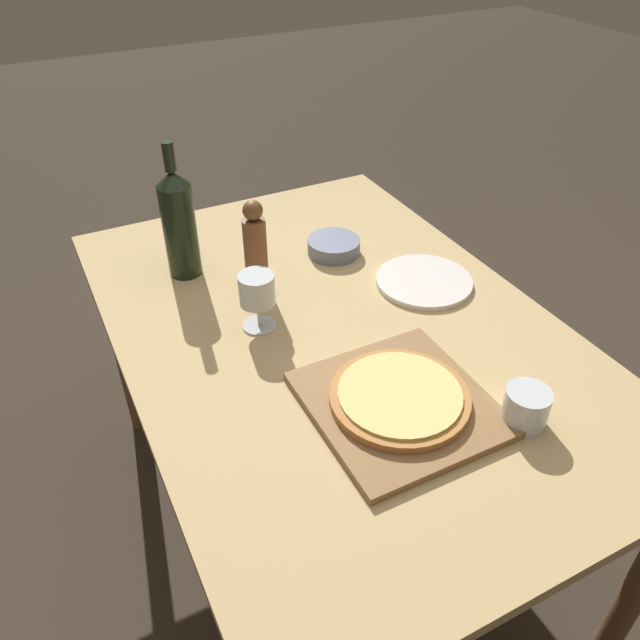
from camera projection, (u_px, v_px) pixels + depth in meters
ground_plane at (333, 519)px, 1.93m from camera, size 12.00×12.00×0.00m
dining_table at (336, 355)px, 1.53m from camera, size 0.98×1.46×0.75m
cutting_board at (399, 404)px, 1.26m from camera, size 0.35×0.36×0.02m
pizza at (400, 397)px, 1.24m from camera, size 0.28×0.28×0.02m
wine_bottle at (179, 223)px, 1.58m from camera, size 0.09×0.09×0.36m
pepper_mill at (255, 249)px, 1.53m from camera, size 0.06×0.06×0.25m
wine_glass at (257, 292)px, 1.42m from camera, size 0.08×0.08×0.14m
small_bowl at (334, 246)px, 1.74m from camera, size 0.15×0.15×0.04m
drinking_tumbler at (526, 408)px, 1.21m from camera, size 0.09×0.09×0.08m
dinner_plate at (424, 281)px, 1.62m from camera, size 0.25×0.25×0.01m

